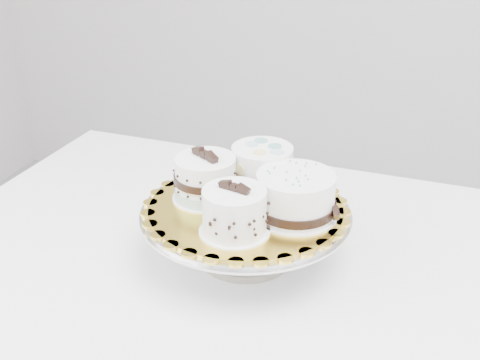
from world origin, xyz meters
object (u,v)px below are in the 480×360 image
(cake_dots, at_px, (262,168))
(cake_ribbon, at_px, (296,197))
(cake_swirl, at_px, (234,212))
(table, at_px, (247,290))
(cake_board, at_px, (246,207))
(cake_stand, at_px, (246,224))
(cake_banded, at_px, (206,180))

(cake_dots, bearing_deg, cake_ribbon, -37.41)
(cake_dots, bearing_deg, cake_swirl, -83.11)
(table, xyz_separation_m, cake_ribbon, (0.09, -0.03, 0.22))
(cake_swirl, xyz_separation_m, cake_ribbon, (0.07, 0.08, -0.00))
(cake_board, relative_size, cake_ribbon, 2.00)
(cake_swirl, bearing_deg, cake_board, 110.20)
(cake_dots, distance_m, cake_ribbon, 0.10)
(cake_stand, xyz_separation_m, cake_banded, (-0.07, 0.01, 0.07))
(cake_stand, relative_size, cake_board, 1.09)
(table, distance_m, cake_swirl, 0.24)
(cake_swirl, xyz_separation_m, cake_dots, (-0.00, 0.15, 0.01))
(cake_banded, bearing_deg, table, 49.65)
(table, bearing_deg, cake_dots, 77.29)
(cake_ribbon, bearing_deg, table, 140.72)
(cake_banded, bearing_deg, cake_stand, 26.53)
(cake_board, relative_size, cake_swirl, 2.72)
(cake_stand, height_order, cake_ribbon, cake_ribbon)
(cake_dots, relative_size, cake_ribbon, 0.80)
(table, height_order, cake_board, cake_board)
(table, bearing_deg, cake_ribbon, -17.12)
(cake_banded, height_order, cake_ribbon, cake_banded)
(cake_dots, xyz_separation_m, cake_ribbon, (0.08, -0.07, -0.01))
(cake_swirl, relative_size, cake_dots, 0.92)
(cake_dots, bearing_deg, cake_stand, -88.98)
(cake_stand, bearing_deg, table, 100.02)
(cake_stand, relative_size, cake_banded, 2.52)
(cake_banded, bearing_deg, cake_ribbon, 28.26)
(cake_banded, bearing_deg, cake_board, 26.53)
(table, bearing_deg, cake_banded, -159.85)
(cake_stand, bearing_deg, cake_ribbon, -1.78)
(cake_board, distance_m, cake_banded, 0.08)
(cake_stand, distance_m, cake_board, 0.03)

